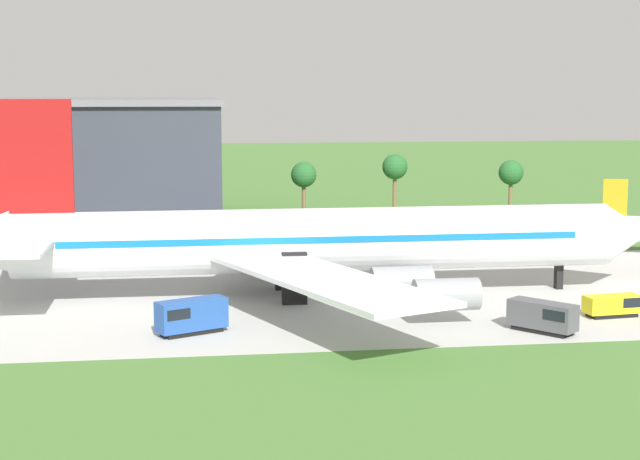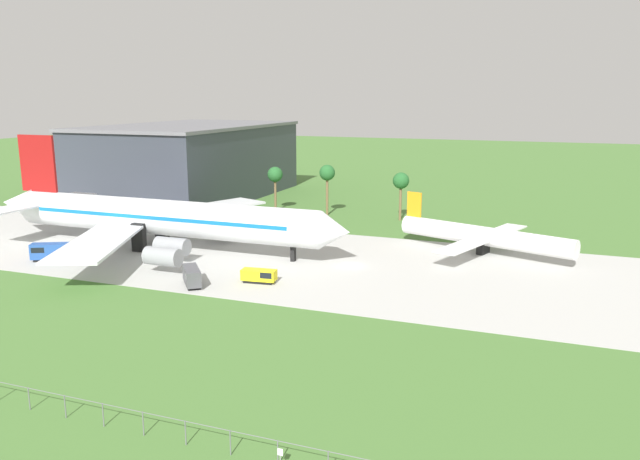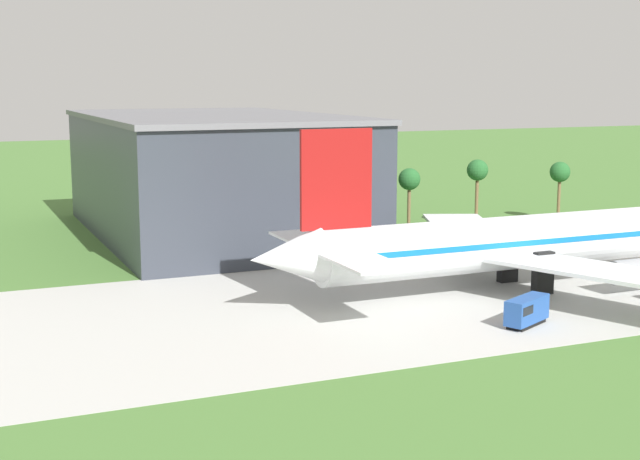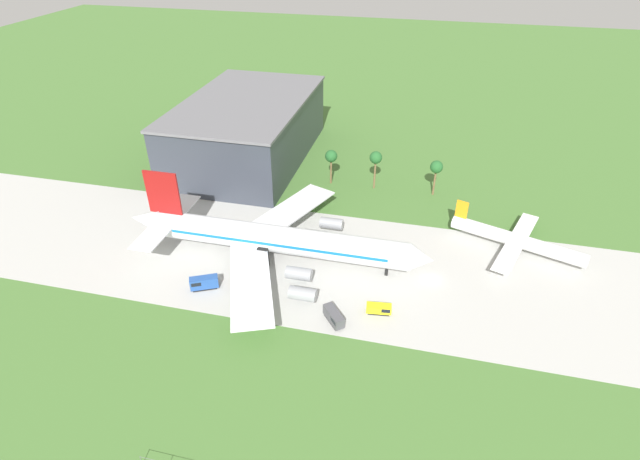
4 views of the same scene
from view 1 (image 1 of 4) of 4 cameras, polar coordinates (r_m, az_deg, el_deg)
name	(u,v)px [view 1 (image 1 of 4)]	position (r m, az deg, el deg)	size (l,w,h in m)	color
jet_airliner	(307,241)	(97.86, -0.77, -0.63)	(72.93, 59.18, 19.73)	white
baggage_tug	(614,305)	(93.68, 16.74, -4.20)	(5.34, 2.59, 1.97)	black
fuel_truck	(544,316)	(85.89, 12.92, -4.92)	(5.30, 5.83, 2.66)	black
catering_van	(190,316)	(83.95, -7.58, -4.98)	(6.31, 4.48, 2.97)	black
terminal_building	(92,165)	(148.98, -13.12, 3.73)	(36.72, 61.20, 19.47)	#333842
palm_tree_row	(639,172)	(152.15, 18.05, 3.26)	(111.99, 3.60, 11.64)	brown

